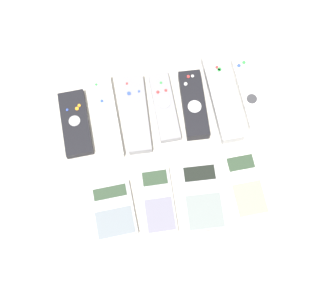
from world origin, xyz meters
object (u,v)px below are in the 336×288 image
object	(u,v)px
remote_6	(248,93)
calculator_0	(113,211)
remote_1	(107,117)
remote_4	(194,105)
remote_0	(75,123)
remote_5	(222,98)
remote_2	(136,114)
calculator_2	(202,197)
calculator_1	(158,200)
remote_3	(164,107)
calculator_3	(246,185)

from	to	relation	value
remote_6	calculator_0	size ratio (longest dim) A/B	1.52
remote_1	remote_4	distance (m)	0.20
remote_0	remote_5	size ratio (longest dim) A/B	0.73
remote_2	remote_5	world-z (taller)	remote_5
remote_0	calculator_2	size ratio (longest dim) A/B	1.04
remote_0	remote_1	world-z (taller)	remote_1
remote_0	calculator_2	distance (m)	0.33
calculator_0	remote_2	bearing A→B (deg)	67.01
calculator_1	remote_1	bearing A→B (deg)	113.38
remote_3	calculator_0	distance (m)	0.26
remote_1	calculator_2	xyz separation A→B (m)	(0.17, -0.22, -0.00)
remote_1	remote_3	bearing A→B (deg)	0.60
calculator_0	remote_4	bearing A→B (deg)	42.58
remote_5	remote_6	size ratio (longest dim) A/B	1.21
calculator_3	remote_2	bearing A→B (deg)	134.36
remote_1	calculator_1	bearing A→B (deg)	-69.48
remote_1	remote_0	bearing A→B (deg)	-179.76
remote_0	remote_5	xyz separation A→B (m)	(0.34, 0.00, 0.00)
remote_5	calculator_2	size ratio (longest dim) A/B	1.43
remote_6	calculator_0	xyz separation A→B (m)	(-0.34, -0.21, -0.01)
remote_3	remote_6	bearing A→B (deg)	-0.90
remote_6	remote_2	bearing A→B (deg)	-179.48
remote_0	remote_6	distance (m)	0.40
remote_2	remote_4	size ratio (longest dim) A/B	1.14
remote_2	remote_3	distance (m)	0.07
calculator_1	calculator_2	world-z (taller)	calculator_2
remote_1	calculator_1	size ratio (longest dim) A/B	1.37
remote_4	remote_5	distance (m)	0.07
calculator_0	calculator_3	size ratio (longest dim) A/B	0.82
remote_4	remote_1	bearing A→B (deg)	-178.01
remote_3	calculator_1	world-z (taller)	remote_3
remote_2	calculator_1	distance (m)	0.20
remote_1	remote_4	xyz separation A→B (m)	(0.20, -0.01, 0.00)
remote_4	calculator_2	distance (m)	0.21
remote_1	calculator_3	xyz separation A→B (m)	(0.27, -0.21, -0.01)
remote_5	calculator_3	xyz separation A→B (m)	(0.01, -0.21, -0.01)
remote_0	calculator_0	size ratio (longest dim) A/B	1.34
remote_2	remote_0	bearing A→B (deg)	-177.94
calculator_2	calculator_3	distance (m)	0.10
remote_2	calculator_2	xyz separation A→B (m)	(0.11, -0.21, -0.00)
remote_5	remote_4	bearing A→B (deg)	-175.83
remote_2	remote_4	bearing A→B (deg)	2.19
remote_2	remote_4	distance (m)	0.13
remote_2	calculator_0	size ratio (longest dim) A/B	1.61
remote_5	remote_1	bearing A→B (deg)	179.34
remote_4	calculator_3	size ratio (longest dim) A/B	1.16
remote_1	calculator_3	world-z (taller)	remote_1
calculator_1	calculator_2	bearing A→B (deg)	-3.87
remote_2	remote_6	bearing A→B (deg)	4.09
remote_0	calculator_1	size ratio (longest dim) A/B	1.09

